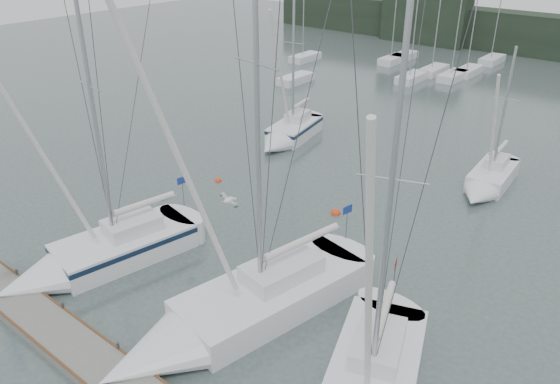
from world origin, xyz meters
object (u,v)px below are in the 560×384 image
at_px(sailboat_mid_a, 287,135).
at_px(buoy_c, 218,181).
at_px(buoy_a, 336,213).
at_px(sailboat_near_center, 220,320).
at_px(sailboat_near_left, 89,259).
at_px(sailboat_mid_c, 487,183).

xyz_separation_m(sailboat_mid_a, buoy_c, (0.83, -8.46, -0.62)).
bearing_deg(sailboat_mid_a, buoy_a, -48.39).
xyz_separation_m(sailboat_near_center, sailboat_mid_a, (-11.45, 18.96, -0.01)).
xyz_separation_m(sailboat_near_left, buoy_c, (-2.34, 11.32, -0.65)).
height_order(sailboat_near_left, sailboat_mid_c, sailboat_near_left).
bearing_deg(buoy_c, sailboat_mid_a, 95.58).
relative_size(sailboat_near_left, buoy_c, 33.81).
bearing_deg(sailboat_near_center, buoy_c, 146.82).
relative_size(sailboat_near_left, sailboat_near_center, 0.82).
distance_m(sailboat_near_center, sailboat_mid_c, 20.77).
distance_m(sailboat_near_center, buoy_a, 11.92).
distance_m(sailboat_mid_a, buoy_c, 8.52).
height_order(sailboat_near_center, buoy_c, sailboat_near_center).
relative_size(buoy_a, buoy_c, 1.29).
bearing_deg(sailboat_near_left, buoy_c, 112.81).
relative_size(sailboat_mid_a, buoy_a, 21.17).
xyz_separation_m(sailboat_near_left, buoy_a, (6.27, 12.55, -0.65)).
height_order(sailboat_near_left, buoy_a, sailboat_near_left).
bearing_deg(sailboat_near_left, buoy_a, 74.61).
bearing_deg(sailboat_mid_c, buoy_a, -127.80).
xyz_separation_m(sailboat_near_left, sailboat_near_center, (8.29, 0.82, -0.02)).
xyz_separation_m(sailboat_near_center, buoy_c, (-10.63, 10.50, -0.63)).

